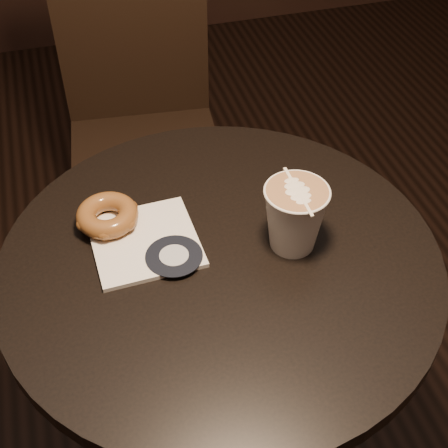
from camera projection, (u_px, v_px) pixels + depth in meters
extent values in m
cylinder|color=black|center=(220.00, 261.00, 0.99)|extent=(0.70, 0.70, 0.03)
cylinder|color=black|center=(221.00, 385.00, 1.25)|extent=(0.07, 0.07, 0.70)
cube|color=black|center=(147.00, 153.00, 1.68)|extent=(0.43, 0.43, 0.04)
cube|color=black|center=(131.00, 24.00, 1.61)|extent=(0.39, 0.08, 0.53)
cylinder|color=black|center=(98.00, 262.00, 1.69)|extent=(0.04, 0.04, 0.44)
cylinder|color=black|center=(219.00, 246.00, 1.73)|extent=(0.04, 0.04, 0.44)
cylinder|color=black|center=(94.00, 184.00, 1.93)|extent=(0.04, 0.04, 0.44)
cylinder|color=black|center=(201.00, 172.00, 1.97)|extent=(0.04, 0.04, 0.44)
cube|color=white|center=(145.00, 241.00, 1.00)|extent=(0.17, 0.17, 0.01)
torus|color=brown|center=(107.00, 215.00, 1.01)|extent=(0.10, 0.10, 0.03)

